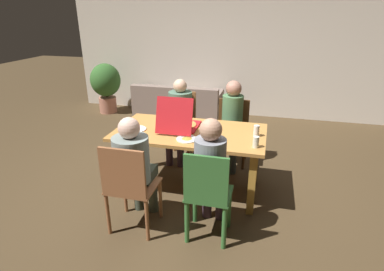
{
  "coord_description": "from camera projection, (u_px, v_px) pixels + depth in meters",
  "views": [
    {
      "loc": [
        0.84,
        -3.27,
        2.07
      ],
      "look_at": [
        0.0,
        0.1,
        0.66
      ],
      "focal_mm": 29.0,
      "sensor_mm": 36.0,
      "label": 1
    }
  ],
  "objects": [
    {
      "name": "plate_0",
      "position": [
        187.0,
        139.0,
        3.37
      ],
      "size": [
        0.23,
        0.23,
        0.03
      ],
      "color": "white",
      "rests_on": "dining_table"
    },
    {
      "name": "drinking_glass_0",
      "position": [
        256.0,
        142.0,
        3.16
      ],
      "size": [
        0.06,
        0.06,
        0.12
      ],
      "primitive_type": "cylinder",
      "color": "silver",
      "rests_on": "dining_table"
    },
    {
      "name": "person_2",
      "position": [
        134.0,
        162.0,
        3.01
      ],
      "size": [
        0.34,
        0.49,
        1.18
      ],
      "color": "#3B4335",
      "rests_on": "ground"
    },
    {
      "name": "ground_plane",
      "position": [
        190.0,
        187.0,
        3.91
      ],
      "size": [
        20.0,
        20.0,
        0.0
      ],
      "primitive_type": "plane",
      "color": "#473621"
    },
    {
      "name": "person_3",
      "position": [
        179.0,
        114.0,
        4.42
      ],
      "size": [
        0.34,
        0.53,
        1.18
      ],
      "color": "#402F41",
      "rests_on": "ground"
    },
    {
      "name": "chair_0",
      "position": [
        232.0,
        128.0,
        4.44
      ],
      "size": [
        0.46,
        0.4,
        0.9
      ],
      "color": "#543419",
      "rests_on": "ground"
    },
    {
      "name": "chair_3",
      "position": [
        182.0,
        123.0,
        4.62
      ],
      "size": [
        0.38,
        0.4,
        0.97
      ],
      "color": "brown",
      "rests_on": "ground"
    },
    {
      "name": "person_1",
      "position": [
        211.0,
        168.0,
        2.88
      ],
      "size": [
        0.29,
        0.47,
        1.21
      ],
      "color": "#432D3A",
      "rests_on": "ground"
    },
    {
      "name": "pizza_box_0",
      "position": [
        180.0,
        124.0,
        3.68
      ],
      "size": [
        0.42,
        0.55,
        0.42
      ],
      "color": "red",
      "rests_on": "dining_table"
    },
    {
      "name": "chair_1",
      "position": [
        208.0,
        195.0,
        2.84
      ],
      "size": [
        0.42,
        0.39,
        0.94
      ],
      "color": "#377235",
      "rests_on": "ground"
    },
    {
      "name": "plate_1",
      "position": [
        135.0,
        129.0,
        3.65
      ],
      "size": [
        0.26,
        0.26,
        0.03
      ],
      "color": "white",
      "rests_on": "dining_table"
    },
    {
      "name": "person_0",
      "position": [
        232.0,
        118.0,
        4.23
      ],
      "size": [
        0.29,
        0.52,
        1.2
      ],
      "color": "#333F44",
      "rests_on": "ground"
    },
    {
      "name": "back_wall",
      "position": [
        229.0,
        51.0,
        6.26
      ],
      "size": [
        6.63,
        0.12,
        2.61
      ],
      "primitive_type": "cube",
      "color": "beige",
      "rests_on": "ground"
    },
    {
      "name": "potted_plant",
      "position": [
        106.0,
        84.0,
        6.54
      ],
      "size": [
        0.63,
        0.63,
        1.05
      ],
      "color": "#B5725B",
      "rests_on": "ground"
    },
    {
      "name": "drinking_glass_1",
      "position": [
        256.0,
        131.0,
        3.44
      ],
      "size": [
        0.06,
        0.06,
        0.13
      ],
      "primitive_type": "cylinder",
      "color": "silver",
      "rests_on": "dining_table"
    },
    {
      "name": "couch",
      "position": [
        178.0,
        106.0,
        6.32
      ],
      "size": [
        1.73,
        0.81,
        0.71
      ],
      "color": "gray",
      "rests_on": "ground"
    },
    {
      "name": "chair_2",
      "position": [
        129.0,
        184.0,
        2.93
      ],
      "size": [
        0.46,
        0.43,
        0.95
      ],
      "color": "#945B36",
      "rests_on": "ground"
    },
    {
      "name": "dining_table",
      "position": [
        190.0,
        139.0,
        3.66
      ],
      "size": [
        1.75,
        0.93,
        0.76
      ],
      "color": "#BD813D",
      "rests_on": "ground"
    }
  ]
}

